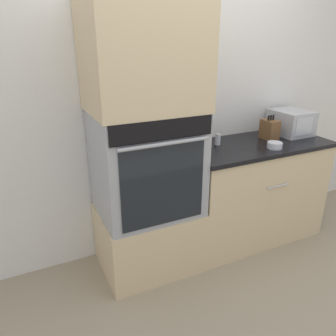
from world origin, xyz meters
TOP-DOWN VIEW (x-y plane):
  - ground_plane at (0.00, 0.00)m, footprint 12.00×12.00m
  - wall_back at (0.00, 0.63)m, footprint 8.00×0.05m
  - oven_cabinet_base at (-0.38, 0.30)m, footprint 0.76×0.60m
  - wall_oven at (-0.38, 0.30)m, footprint 0.74×0.64m
  - oven_cabinet_upper at (-0.38, 0.30)m, footprint 0.76×0.60m
  - counter_unit at (0.64, 0.30)m, footprint 1.30×0.63m
  - microwave at (1.11, 0.39)m, footprint 0.31×0.35m
  - knife_block at (0.82, 0.34)m, footprint 0.11×0.15m
  - bowl at (0.68, 0.12)m, footprint 0.12×0.12m
  - condiment_jar_near at (0.08, 0.55)m, footprint 0.05×0.05m
  - condiment_jar_mid at (0.20, 0.55)m, footprint 0.05×0.05m
  - condiment_jar_far at (0.31, 0.40)m, footprint 0.05×0.05m

SIDE VIEW (x-z plane):
  - ground_plane at x=0.00m, z-range 0.00..0.00m
  - oven_cabinet_base at x=-0.38m, z-range 0.00..0.51m
  - counter_unit at x=0.64m, z-range 0.00..0.92m
  - wall_oven at x=-0.38m, z-range 0.51..1.30m
  - bowl at x=0.68m, z-range 0.92..0.97m
  - condiment_jar_near at x=0.08m, z-range 0.92..0.99m
  - condiment_jar_far at x=0.31m, z-range 0.92..1.01m
  - condiment_jar_mid at x=0.20m, z-range 0.92..1.01m
  - knife_block at x=0.82m, z-range 0.90..1.12m
  - microwave at x=1.11m, z-range 0.92..1.14m
  - wall_back at x=0.00m, z-range 0.00..2.50m
  - oven_cabinet_upper at x=-0.38m, z-range 1.29..2.03m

